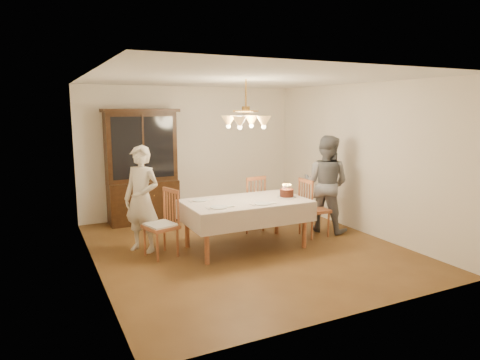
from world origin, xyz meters
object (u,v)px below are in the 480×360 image
elderly_woman (142,199)px  chair_far_side (250,206)px  china_hutch (142,168)px  birthday_cake (287,194)px  dining_table (246,205)px

elderly_woman → chair_far_side: bearing=56.0°
china_hutch → chair_far_side: 2.21m
chair_far_side → elderly_woman: size_ratio=0.61×
elderly_woman → birthday_cake: size_ratio=5.42×
chair_far_side → elderly_woman: elderly_woman is taller
dining_table → chair_far_side: chair_far_side is taller
dining_table → elderly_woman: size_ratio=1.17×
china_hutch → birthday_cake: china_hutch is taller
dining_table → birthday_cake: birthday_cake is taller
china_hutch → birthday_cake: (1.76, -2.34, -0.22)m
dining_table → elderly_woman: 1.59m
dining_table → birthday_cake: size_ratio=6.33×
chair_far_side → birthday_cake: 1.00m
dining_table → chair_far_side: bearing=58.3°
dining_table → elderly_woman: bearing=159.5°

